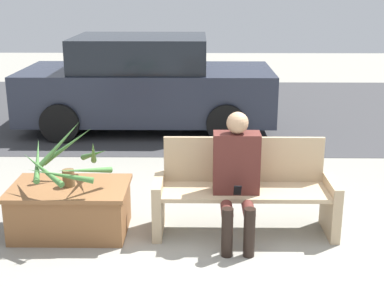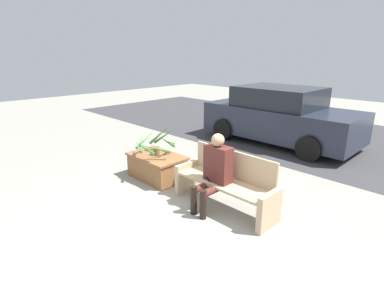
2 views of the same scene
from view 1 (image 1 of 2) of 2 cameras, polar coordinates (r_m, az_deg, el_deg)
ground_plane at (r=4.67m, az=4.44°, el=-13.67°), size 30.00×30.00×0.00m
road_surface at (r=10.44m, az=2.38°, el=3.70°), size 20.00×6.00×0.01m
bench at (r=5.27m, az=5.60°, el=-4.90°), size 1.77×0.53×0.91m
person_seated at (r=5.00m, az=4.79°, el=-2.99°), size 0.44×0.60×1.23m
planter_box at (r=5.39m, az=-12.82°, el=-6.61°), size 1.14×0.73×0.48m
potted_plant at (r=5.20m, az=-13.11°, el=-1.75°), size 0.86×0.85×0.59m
parked_car at (r=9.01m, az=-4.91°, el=6.38°), size 4.12×1.98×1.54m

